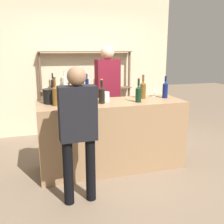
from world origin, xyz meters
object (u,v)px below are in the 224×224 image
(counter_bottle_5, at_px, (69,98))
(server_behind_counter, at_px, (108,87))
(counter_bottle_2, at_px, (138,93))
(wine_glass, at_px, (155,90))
(counter_bottle_0, at_px, (55,95))
(ice_bucket, at_px, (51,96))
(counter_bottle_1, at_px, (143,89))
(counter_bottle_4, at_px, (102,94))
(cork_jar, at_px, (105,97))
(customer_left, at_px, (78,126))
(counter_bottle_3, at_px, (165,89))

(counter_bottle_5, relative_size, server_behind_counter, 0.18)
(counter_bottle_2, height_order, wine_glass, counter_bottle_2)
(counter_bottle_0, height_order, server_behind_counter, server_behind_counter)
(ice_bucket, bearing_deg, counter_bottle_1, -0.93)
(counter_bottle_1, xyz_separation_m, counter_bottle_5, (-1.14, -0.31, -0.01))
(counter_bottle_0, distance_m, counter_bottle_1, 1.31)
(counter_bottle_4, relative_size, cork_jar, 2.36)
(customer_left, bearing_deg, ice_bucket, 11.79)
(counter_bottle_0, relative_size, counter_bottle_4, 1.12)
(counter_bottle_0, xyz_separation_m, counter_bottle_4, (0.62, -0.03, -0.02))
(counter_bottle_1, bearing_deg, counter_bottle_2, -125.34)
(cork_jar, bearing_deg, counter_bottle_3, 1.02)
(counter_bottle_2, height_order, server_behind_counter, server_behind_counter)
(counter_bottle_0, distance_m, counter_bottle_2, 1.13)
(counter_bottle_3, relative_size, server_behind_counter, 0.19)
(counter_bottle_2, bearing_deg, counter_bottle_4, 172.74)
(counter_bottle_0, bearing_deg, wine_glass, 9.02)
(counter_bottle_0, xyz_separation_m, customer_left, (0.17, -0.73, -0.22))
(counter_bottle_4, xyz_separation_m, counter_bottle_5, (-0.45, -0.13, -0.00))
(counter_bottle_4, height_order, customer_left, customer_left)
(customer_left, relative_size, server_behind_counter, 0.87)
(counter_bottle_4, relative_size, counter_bottle_5, 1.04)
(customer_left, bearing_deg, cork_jar, -35.09)
(counter_bottle_5, relative_size, ice_bucket, 1.49)
(counter_bottle_5, bearing_deg, counter_bottle_1, 15.22)
(counter_bottle_3, height_order, counter_bottle_5, counter_bottle_3)
(counter_bottle_2, distance_m, ice_bucket, 1.20)
(counter_bottle_0, distance_m, counter_bottle_3, 1.64)
(counter_bottle_2, xyz_separation_m, counter_bottle_4, (-0.51, 0.07, 0.00))
(counter_bottle_5, height_order, server_behind_counter, server_behind_counter)
(counter_bottle_5, bearing_deg, counter_bottle_3, 9.59)
(customer_left, bearing_deg, counter_bottle_3, -62.61)
(counter_bottle_4, bearing_deg, customer_left, -122.45)
(counter_bottle_4, bearing_deg, counter_bottle_1, 14.65)
(counter_bottle_2, distance_m, counter_bottle_3, 0.54)
(counter_bottle_2, bearing_deg, counter_bottle_5, -176.10)
(counter_bottle_1, xyz_separation_m, counter_bottle_4, (-0.68, -0.18, -0.01))
(counter_bottle_2, height_order, cork_jar, counter_bottle_2)
(counter_bottle_3, bearing_deg, counter_bottle_4, -173.38)
(counter_bottle_5, height_order, wine_glass, counter_bottle_5)
(customer_left, distance_m, server_behind_counter, 1.84)
(counter_bottle_2, relative_size, cork_jar, 2.36)
(counter_bottle_5, bearing_deg, ice_bucket, 122.34)
(counter_bottle_2, xyz_separation_m, server_behind_counter, (-0.16, 1.01, -0.05))
(counter_bottle_3, relative_size, counter_bottle_4, 1.00)
(counter_bottle_4, xyz_separation_m, cork_jar, (0.08, 0.10, -0.06))
(cork_jar, xyz_separation_m, customer_left, (-0.53, -0.80, -0.15))
(counter_bottle_3, xyz_separation_m, counter_bottle_4, (-1.02, -0.12, -0.00))
(counter_bottle_4, xyz_separation_m, wine_glass, (0.92, 0.27, -0.02))
(counter_bottle_2, bearing_deg, cork_jar, 158.80)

